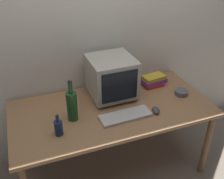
% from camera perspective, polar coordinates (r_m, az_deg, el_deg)
% --- Properties ---
extents(ground_plane, '(6.00, 6.00, 0.00)m').
position_cam_1_polar(ground_plane, '(2.69, 0.00, -16.31)').
color(ground_plane, gray).
extents(back_wall, '(4.00, 0.08, 2.50)m').
position_cam_1_polar(back_wall, '(2.38, -4.09, 13.13)').
color(back_wall, silver).
rests_on(back_wall, ground).
extents(desk, '(1.69, 0.83, 0.71)m').
position_cam_1_polar(desk, '(2.27, 0.00, -5.50)').
color(desk, '#9E7047').
rests_on(desk, ground).
extents(crt_monitor, '(0.38, 0.39, 0.37)m').
position_cam_1_polar(crt_monitor, '(2.28, -0.13, 2.73)').
color(crt_monitor, '#B2AD9E').
rests_on(crt_monitor, desk).
extents(keyboard, '(0.42, 0.16, 0.02)m').
position_cam_1_polar(keyboard, '(2.11, 2.95, -5.78)').
color(keyboard, beige).
rests_on(keyboard, desk).
extents(computer_mouse, '(0.08, 0.11, 0.04)m').
position_cam_1_polar(computer_mouse, '(2.19, 9.58, -4.50)').
color(computer_mouse, '#3F3F47').
rests_on(computer_mouse, desk).
extents(bottle_tall, '(0.08, 0.08, 0.36)m').
position_cam_1_polar(bottle_tall, '(2.04, -8.75, -3.35)').
color(bottle_tall, '#1E4C23').
rests_on(bottle_tall, desk).
extents(bottle_short, '(0.06, 0.06, 0.18)m').
position_cam_1_polar(bottle_short, '(1.95, -11.63, -8.06)').
color(bottle_short, navy).
rests_on(bottle_short, desk).
extents(book_stack, '(0.25, 0.15, 0.10)m').
position_cam_1_polar(book_stack, '(2.56, 9.06, 1.97)').
color(book_stack, red).
rests_on(book_stack, desk).
extents(cd_spindle, '(0.12, 0.12, 0.04)m').
position_cam_1_polar(cd_spindle, '(2.47, 14.91, -0.63)').
color(cd_spindle, '#595B66').
rests_on(cd_spindle, desk).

